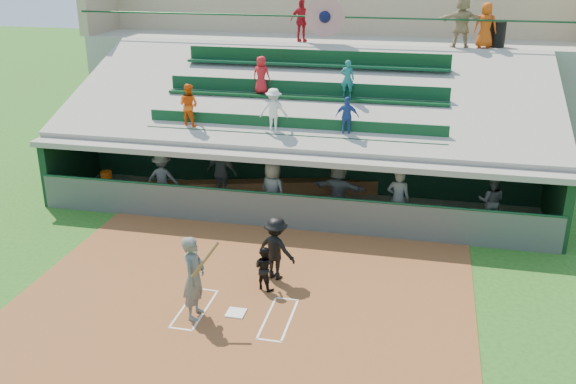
% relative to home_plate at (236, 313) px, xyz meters
% --- Properties ---
extents(ground, '(100.00, 100.00, 0.00)m').
position_rel_home_plate_xyz_m(ground, '(0.00, 0.00, -0.04)').
color(ground, '#235718').
rests_on(ground, ground).
extents(dirt_slab, '(11.00, 9.00, 0.02)m').
position_rel_home_plate_xyz_m(dirt_slab, '(0.00, 0.50, -0.03)').
color(dirt_slab, brown).
rests_on(dirt_slab, ground).
extents(home_plate, '(0.43, 0.43, 0.03)m').
position_rel_home_plate_xyz_m(home_plate, '(0.00, 0.00, 0.00)').
color(home_plate, white).
rests_on(home_plate, dirt_slab).
extents(batters_box_chalk, '(2.65, 1.85, 0.01)m').
position_rel_home_plate_xyz_m(batters_box_chalk, '(0.00, 0.00, -0.01)').
color(batters_box_chalk, silver).
rests_on(batters_box_chalk, dirt_slab).
extents(dugout_floor, '(16.00, 3.50, 0.04)m').
position_rel_home_plate_xyz_m(dugout_floor, '(0.00, 6.75, -0.02)').
color(dugout_floor, gray).
rests_on(dugout_floor, ground).
extents(concourse_slab, '(20.00, 3.00, 4.60)m').
position_rel_home_plate_xyz_m(concourse_slab, '(0.00, 13.50, 2.26)').
color(concourse_slab, '#99968B').
rests_on(concourse_slab, ground).
extents(grandstand, '(20.40, 10.40, 7.80)m').
position_rel_home_plate_xyz_m(grandstand, '(-0.01, 10.51, 2.23)').
color(grandstand, '#525752').
rests_on(grandstand, ground).
extents(batter_at_plate, '(0.87, 0.79, 2.02)m').
position_rel_home_plate_xyz_m(batter_at_plate, '(-0.87, -0.30, 1.00)').
color(batter_at_plate, '#535551').
rests_on(batter_at_plate, dirt_slab).
extents(catcher, '(0.68, 0.62, 1.14)m').
position_rel_home_plate_xyz_m(catcher, '(0.36, 1.30, 0.56)').
color(catcher, black).
rests_on(catcher, dirt_slab).
extents(home_umpire, '(1.23, 0.95, 1.67)m').
position_rel_home_plate_xyz_m(home_umpire, '(0.51, 1.91, 0.82)').
color(home_umpire, black).
rests_on(home_umpire, dirt_slab).
extents(dugout_bench, '(15.84, 4.77, 0.49)m').
position_rel_home_plate_xyz_m(dugout_bench, '(-0.03, 7.92, 0.25)').
color(dugout_bench, '#925F35').
rests_on(dugout_bench, dugout_floor).
extents(white_table, '(0.86, 0.76, 0.63)m').
position_rel_home_plate_xyz_m(white_table, '(-6.26, 5.97, 0.32)').
color(white_table, white).
rests_on(white_table, dugout_floor).
extents(water_cooler, '(0.37, 0.37, 0.37)m').
position_rel_home_plate_xyz_m(water_cooler, '(-6.32, 5.99, 0.82)').
color(water_cooler, '#C3490B').
rests_on(water_cooler, white_table).
extents(dugout_player_a, '(1.18, 0.76, 1.72)m').
position_rel_home_plate_xyz_m(dugout_player_a, '(-4.38, 6.15, 0.86)').
color(dugout_player_a, '#61645E').
rests_on(dugout_player_a, dugout_floor).
extents(dugout_player_b, '(1.21, 0.72, 1.93)m').
position_rel_home_plate_xyz_m(dugout_player_b, '(-2.52, 6.80, 0.97)').
color(dugout_player_b, '#50534E').
rests_on(dugout_player_b, dugout_floor).
extents(dugout_player_c, '(1.09, 0.94, 1.87)m').
position_rel_home_plate_xyz_m(dugout_player_c, '(-0.48, 5.60, 0.94)').
color(dugout_player_c, '#595B56').
rests_on(dugout_player_c, dugout_floor).
extents(dugout_player_d, '(1.78, 0.80, 1.85)m').
position_rel_home_plate_xyz_m(dugout_player_d, '(1.50, 6.10, 0.93)').
color(dugout_player_d, '#595C57').
rests_on(dugout_player_d, dugout_floor).
extents(dugout_player_e, '(0.73, 0.51, 1.89)m').
position_rel_home_plate_xyz_m(dugout_player_e, '(3.37, 5.67, 0.95)').
color(dugout_player_e, '#585B55').
rests_on(dugout_player_e, dugout_floor).
extents(dugout_player_f, '(0.86, 0.71, 1.63)m').
position_rel_home_plate_xyz_m(dugout_player_f, '(6.12, 6.49, 0.82)').
color(dugout_player_f, '#565954').
rests_on(dugout_player_f, dugout_floor).
extents(trash_bin, '(0.61, 0.61, 0.92)m').
position_rel_home_plate_xyz_m(trash_bin, '(6.28, 12.59, 5.02)').
color(trash_bin, black).
rests_on(trash_bin, concourse_slab).
extents(concourse_staff_a, '(0.99, 0.56, 1.60)m').
position_rel_home_plate_xyz_m(concourse_staff_a, '(-0.95, 12.35, 5.36)').
color(concourse_staff_a, red).
rests_on(concourse_staff_a, concourse_slab).
extents(concourse_staff_b, '(0.83, 0.59, 1.61)m').
position_rel_home_plate_xyz_m(concourse_staff_b, '(5.82, 12.22, 5.37)').
color(concourse_staff_b, '#C4440B').
rests_on(concourse_staff_b, concourse_slab).
extents(concourse_staff_c, '(1.72, 0.58, 1.84)m').
position_rel_home_plate_xyz_m(concourse_staff_c, '(4.98, 12.25, 5.48)').
color(concourse_staff_c, tan).
rests_on(concourse_staff_c, concourse_slab).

